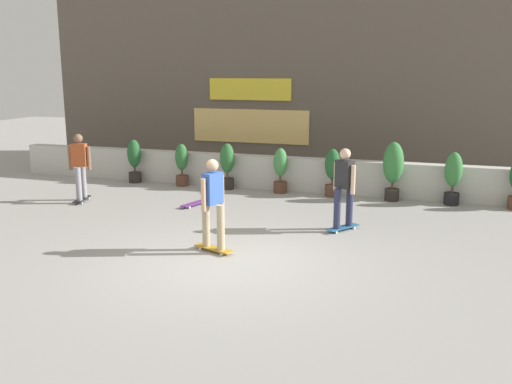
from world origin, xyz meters
TOP-DOWN VIEW (x-y plane):
  - ground_plane at (0.00, 0.00)m, footprint 48.00×48.00m
  - planter_wall at (0.00, 6.00)m, footprint 18.00×0.40m
  - building_backdrop at (-0.00, 10.00)m, footprint 20.00×2.08m
  - potted_plant_0 at (-5.09, 5.55)m, footprint 0.39×0.39m
  - potted_plant_1 at (-3.57, 5.55)m, footprint 0.36×0.36m
  - potted_plant_2 at (-2.19, 5.55)m, footprint 0.40×0.40m
  - potted_plant_3 at (-0.68, 5.55)m, footprint 0.37×0.37m
  - potted_plant_4 at (0.72, 5.55)m, footprint 0.39×0.39m
  - potted_plant_5 at (2.24, 5.55)m, footprint 0.51×0.51m
  - potted_plant_6 at (3.67, 5.55)m, footprint 0.41×0.41m
  - skater_far_left at (1.55, 2.47)m, footprint 0.61×0.78m
  - skater_by_wall_right at (-5.08, 2.96)m, footprint 0.54×0.82m
  - skater_foreground at (-0.42, 0.35)m, footprint 0.82×0.53m
  - skateboard_near_camera at (-2.23, 3.43)m, footprint 0.40×0.82m

SIDE VIEW (x-z plane):
  - ground_plane at x=0.00m, z-range 0.00..0.00m
  - skateboard_near_camera at x=-2.23m, z-range 0.02..0.10m
  - planter_wall at x=0.00m, z-range 0.00..0.90m
  - potted_plant_1 at x=-3.57m, z-range 0.03..1.23m
  - potted_plant_3 at x=-0.68m, z-range 0.04..1.24m
  - potted_plant_4 at x=0.72m, z-range 0.05..1.30m
  - potted_plant_0 at x=-5.09m, z-range 0.06..1.31m
  - potted_plant_2 at x=-2.19m, z-range 0.06..1.32m
  - potted_plant_6 at x=3.67m, z-range 0.07..1.36m
  - potted_plant_5 at x=2.24m, z-range 0.12..1.60m
  - skater_far_left at x=1.55m, z-range 0.09..1.79m
  - skater_by_wall_right at x=-5.08m, z-range 0.09..1.79m
  - skater_foreground at x=-0.42m, z-range 0.09..1.79m
  - building_backdrop at x=0.00m, z-range 0.00..6.50m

